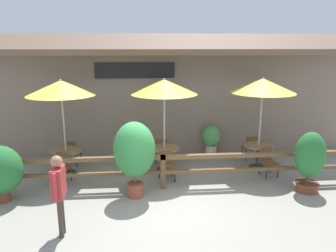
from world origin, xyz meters
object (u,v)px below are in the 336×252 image
Objects in this scene: chair_middle_wallside at (161,149)px; potted_plant_small_flowering at (211,139)px; chair_far_wallside at (250,146)px; pedestrian at (59,185)px; chair_near_wallside at (72,152)px; dining_table_middle at (164,152)px; patio_umbrella_far at (263,86)px; dining_table_far at (258,149)px; patio_umbrella_near at (61,88)px; chair_middle_streetside at (167,164)px; potted_plant_tall_tropical at (310,159)px; dining_table_near at (66,155)px; chair_near_streetside at (62,167)px; patio_umbrella_middle at (164,87)px; potted_plant_broad_leaf at (0,171)px; chair_far_streetside at (268,161)px; potted_plant_entrance_palm at (134,151)px.

potted_plant_small_flowering is at bearing -161.85° from chair_middle_wallside.
pedestrian is at bearing 34.42° from chair_far_wallside.
dining_table_middle is at bearing 177.47° from chair_near_wallside.
dining_table_far is at bearing 0.00° from patio_umbrella_far.
chair_middle_wallside reaches higher than dining_table_far.
patio_umbrella_near is 3.40× the size of chair_far_wallside.
chair_middle_streetside is 3.89m from potted_plant_tall_tropical.
chair_far_wallside is at bearing 7.05° from dining_table_near.
chair_near_wallside and chair_middle_wallside have the same top height.
chair_near_wallside is (0.01, 1.36, 0.00)m from chair_near_streetside.
patio_umbrella_near is at bearing -179.98° from patio_umbrella_middle.
patio_umbrella_middle is (2.96, -0.68, 2.15)m from chair_near_wallside.
chair_near_streetside is 0.89× the size of dining_table_middle.
chair_middle_wallside is (2.93, 0.72, -2.15)m from patio_umbrella_near.
chair_near_streetside is (0.02, -0.68, -0.13)m from dining_table_near.
chair_near_wallside is 0.59× the size of potted_plant_broad_leaf.
chair_middle_wallside is (-0.06, 1.45, 0.00)m from chair_middle_streetside.
patio_umbrella_far is at bearing 0.28° from patio_umbrella_near.
dining_table_near is 1.12× the size of chair_near_streetside.
chair_middle_streetside is (0.01, -0.72, -2.15)m from patio_umbrella_middle.
chair_middle_wallside is 3.42m from chair_far_streetside.
dining_table_middle is 2.08m from potted_plant_entrance_palm.
potted_plant_entrance_palm is (2.08, -2.45, 0.76)m from chair_near_wallside.
dining_table_near is at bearing -179.72° from dining_table_far.
patio_umbrella_middle is 4.45m from pedestrian.
patio_umbrella_far reaches higher than dining_table_near.
chair_middle_wallside is at bearing 39.48° from chair_near_streetside.
potted_plant_small_flowering is (-1.26, 0.43, 0.18)m from chair_far_wallside.
chair_near_wallside is at bearing 167.11° from dining_table_middle.
patio_umbrella_near is at bearing 0.00° from dining_table_near.
chair_middle_wallside is at bearing 145.94° from potted_plant_tall_tropical.
chair_middle_wallside is 0.75× the size of potted_plant_small_flowering.
chair_near_streetside is 1.00× the size of chair_far_wallside.
chair_middle_wallside is 0.29× the size of patio_umbrella_far.
dining_table_near is 0.66× the size of potted_plant_broad_leaf.
chair_middle_wallside is at bearing 85.61° from chair_middle_streetside.
chair_far_streetside is at bearing 8.39° from potted_plant_broad_leaf.
potted_plant_tall_tropical is (6.69, -1.15, 0.44)m from chair_near_streetside.
chair_middle_streetside is at bearing 138.15° from pedestrian.
dining_table_far is 1.12× the size of chair_far_wallside.
patio_umbrella_far is 1.67× the size of pedestrian.
potted_plant_tall_tropical is at bearing -69.24° from patio_umbrella_far.
chair_middle_wallside is 3.05m from chair_far_wallside.
patio_umbrella_near is 2.03m from dining_table_near.
chair_near_wallside is 0.43× the size of potted_plant_entrance_palm.
potted_plant_broad_leaf reaches higher than chair_near_wallside.
chair_near_streetside is at bearing -173.24° from dining_table_far.
patio_umbrella_far is 2.03m from dining_table_far.
chair_middle_wallside is (-0.06, 0.72, -0.13)m from dining_table_middle.
chair_near_streetside is 0.89× the size of dining_table_far.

